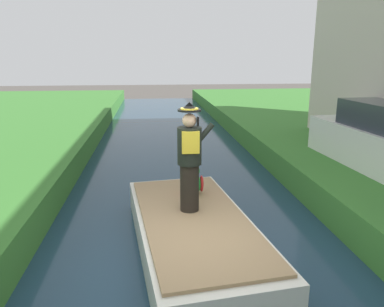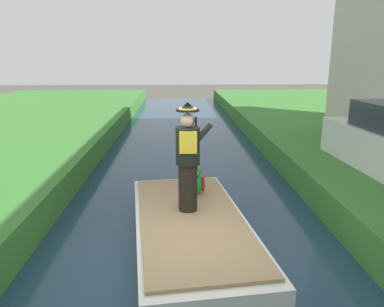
% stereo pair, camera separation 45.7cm
% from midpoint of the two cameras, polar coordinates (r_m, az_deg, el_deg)
% --- Properties ---
extents(ground_plane, '(80.00, 80.00, 0.00)m').
position_cam_midpoint_polar(ground_plane, '(6.04, -1.34, -18.03)').
color(ground_plane, '#4C4742').
extents(canal_water, '(5.27, 48.00, 0.10)m').
position_cam_midpoint_polar(canal_water, '(6.02, -1.35, -17.63)').
color(canal_water, '#1E384C').
rests_on(canal_water, ground).
extents(boat, '(2.29, 4.38, 0.61)m').
position_cam_midpoint_polar(boat, '(6.34, -1.84, -12.18)').
color(boat, silver).
rests_on(boat, canal_water).
extents(person_pirate, '(0.61, 0.42, 1.85)m').
position_cam_midpoint_polar(person_pirate, '(6.15, -2.48, -0.71)').
color(person_pirate, black).
rests_on(person_pirate, boat).
extents(parrot_plush, '(0.36, 0.34, 0.57)m').
position_cam_midpoint_polar(parrot_plush, '(7.08, -1.51, -4.38)').
color(parrot_plush, green).
rests_on(parrot_plush, boat).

